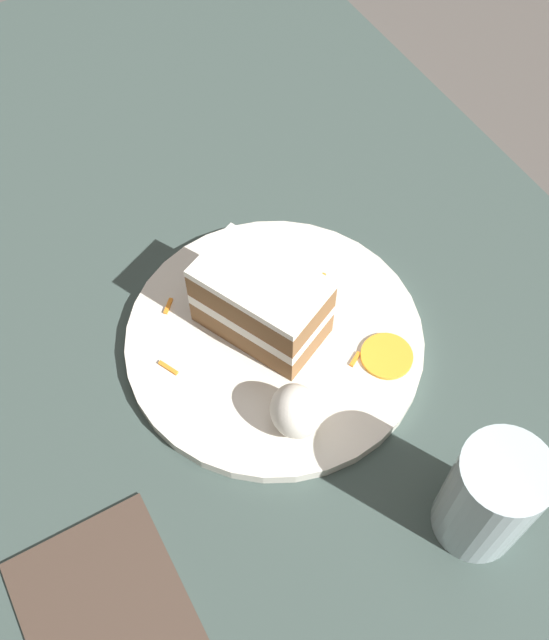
# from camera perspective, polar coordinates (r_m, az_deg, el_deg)

# --- Properties ---
(ground_plane) EXTENTS (6.00, 6.00, 0.00)m
(ground_plane) POSITION_cam_1_polar(r_m,az_deg,el_deg) (0.80, -4.57, -0.88)
(ground_plane) COLOR #4C4742
(ground_plane) RESTS_ON ground
(dining_table) EXTENTS (1.26, 0.83, 0.03)m
(dining_table) POSITION_cam_1_polar(r_m,az_deg,el_deg) (0.79, -4.64, -0.36)
(dining_table) COLOR #384742
(dining_table) RESTS_ON ground
(plate) EXTENTS (0.30, 0.30, 0.01)m
(plate) POSITION_cam_1_polar(r_m,az_deg,el_deg) (0.76, -0.00, -1.47)
(plate) COLOR silver
(plate) RESTS_ON dining_table
(cake_slice) EXTENTS (0.14, 0.12, 0.08)m
(cake_slice) POSITION_cam_1_polar(r_m,az_deg,el_deg) (0.72, -1.03, 1.39)
(cake_slice) COLOR brown
(cake_slice) RESTS_ON plate
(cream_dollop) EXTENTS (0.05, 0.05, 0.05)m
(cream_dollop) POSITION_cam_1_polar(r_m,az_deg,el_deg) (0.68, 1.61, -6.95)
(cream_dollop) COLOR white
(cream_dollop) RESTS_ON plate
(orange_garnish) EXTENTS (0.05, 0.05, 0.00)m
(orange_garnish) POSITION_cam_1_polar(r_m,az_deg,el_deg) (0.74, 8.54, -2.73)
(orange_garnish) COLOR orange
(orange_garnish) RESTS_ON plate
(carrot_shreds_scatter) EXTENTS (0.19, 0.20, 0.00)m
(carrot_shreds_scatter) POSITION_cam_1_polar(r_m,az_deg,el_deg) (0.78, -1.91, 2.00)
(carrot_shreds_scatter) COLOR orange
(carrot_shreds_scatter) RESTS_ON plate
(drinking_glass) EXTENTS (0.07, 0.07, 0.12)m
(drinking_glass) POSITION_cam_1_polar(r_m,az_deg,el_deg) (0.66, 15.89, -13.12)
(drinking_glass) COLOR silver
(drinking_glass) RESTS_ON dining_table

